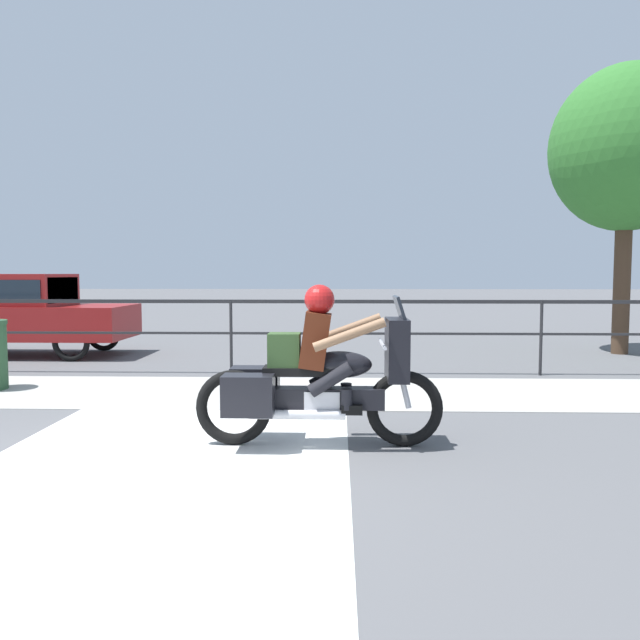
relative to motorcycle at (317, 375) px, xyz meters
name	(u,v)px	position (x,y,z in m)	size (l,w,h in m)	color
ground_plane	(133,466)	(-1.58, -0.70, -0.69)	(120.00, 120.00, 0.00)	#565659
sidewalk_band	(212,392)	(-1.58, 2.70, -0.69)	(44.00, 2.40, 0.01)	#A8A59E
crosswalk_band	(155,473)	(-1.33, -0.90, -0.69)	(3.26, 6.00, 0.01)	silver
fence_railing	(231,316)	(-1.58, 4.28, 0.28)	(36.00, 0.05, 1.24)	#232326
motorcycle	(317,375)	(0.00, 0.00, 0.00)	(2.40, 0.76, 1.57)	black
parked_car	(17,309)	(-6.31, 6.46, 0.26)	(4.33, 1.78, 1.66)	maroon
tree_behind_sign	(627,150)	(6.07, 7.12, 3.49)	(3.05, 3.05, 5.89)	#473323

